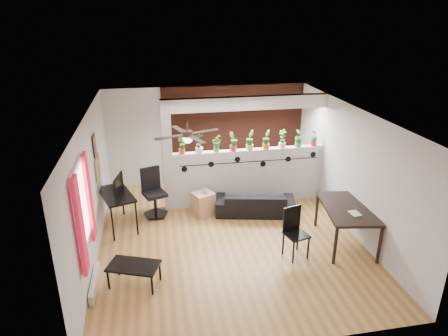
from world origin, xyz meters
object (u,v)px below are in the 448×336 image
(potted_plant_1, at_px, (199,142))
(coffee_table, at_px, (134,267))
(potted_plant_3, at_px, (233,141))
(potted_plant_8, at_px, (314,138))
(ceiling_fan, at_px, (187,136))
(potted_plant_0, at_px, (182,145))
(office_chair, at_px, (154,195))
(cube_shelf, at_px, (203,204))
(cup, at_px, (205,191))
(potted_plant_7, at_px, (298,138))
(folding_chair, at_px, (294,227))
(computer_desk, at_px, (116,197))
(dining_table, at_px, (348,211))
(sofa, at_px, (255,203))
(potted_plant_2, at_px, (216,143))
(potted_plant_5, at_px, (266,139))
(potted_plant_4, at_px, (250,139))
(potted_plant_6, at_px, (282,138))

(potted_plant_1, bearing_deg, coffee_table, -118.26)
(potted_plant_3, bearing_deg, potted_plant_8, 0.00)
(ceiling_fan, relative_size, potted_plant_3, 2.65)
(potted_plant_0, relative_size, potted_plant_3, 0.88)
(ceiling_fan, height_order, coffee_table, ceiling_fan)
(office_chair, bearing_deg, ceiling_fan, -66.05)
(ceiling_fan, distance_m, cube_shelf, 2.49)
(cup, relative_size, office_chair, 0.12)
(potted_plant_7, xyz_separation_m, folding_chair, (-0.90, -2.37, -0.98))
(computer_desk, bearing_deg, dining_table, -18.31)
(potted_plant_8, relative_size, sofa, 0.22)
(potted_plant_2, bearing_deg, potted_plant_3, -0.00)
(potted_plant_0, bearing_deg, potted_plant_8, 0.00)
(potted_plant_0, distance_m, computer_desk, 1.83)
(potted_plant_5, relative_size, potted_plant_7, 1.11)
(potted_plant_4, bearing_deg, sofa, -89.46)
(cup, distance_m, folding_chair, 2.38)
(sofa, xyz_separation_m, dining_table, (1.44, -1.58, 0.47))
(potted_plant_0, distance_m, potted_plant_8, 3.16)
(potted_plant_1, xyz_separation_m, cube_shelf, (0.01, -0.46, -1.33))
(potted_plant_3, distance_m, sofa, 1.52)
(potted_plant_0, bearing_deg, potted_plant_6, 0.00)
(ceiling_fan, distance_m, potted_plant_0, 1.95)
(ceiling_fan, relative_size, cup, 8.82)
(potted_plant_3, relative_size, cube_shelf, 0.84)
(sofa, bearing_deg, potted_plant_2, -25.32)
(ceiling_fan, xyz_separation_m, potted_plant_7, (2.79, 1.80, -0.75))
(potted_plant_0, bearing_deg, dining_table, -35.77)
(potted_plant_6, relative_size, potted_plant_7, 1.09)
(coffee_table, bearing_deg, ceiling_fan, 41.92)
(cup, height_order, folding_chair, folding_chair)
(coffee_table, bearing_deg, sofa, 38.86)
(potted_plant_1, height_order, cup, potted_plant_1)
(sofa, height_order, coffee_table, sofa)
(ceiling_fan, xyz_separation_m, potted_plant_3, (1.21, 1.80, -0.73))
(potted_plant_2, height_order, coffee_table, potted_plant_2)
(potted_plant_2, bearing_deg, coffee_table, -124.25)
(potted_plant_7, distance_m, cube_shelf, 2.73)
(potted_plant_2, distance_m, sofa, 1.64)
(potted_plant_5, height_order, sofa, potted_plant_5)
(computer_desk, relative_size, coffee_table, 1.28)
(potted_plant_3, distance_m, office_chair, 2.20)
(cube_shelf, distance_m, office_chair, 1.14)
(potted_plant_7, xyz_separation_m, dining_table, (0.26, -2.18, -0.84))
(computer_desk, bearing_deg, cube_shelf, 7.24)
(potted_plant_4, distance_m, potted_plant_8, 1.58)
(potted_plant_5, xyz_separation_m, dining_table, (1.05, -2.18, -0.87))
(potted_plant_0, relative_size, potted_plant_1, 0.84)
(ceiling_fan, xyz_separation_m, sofa, (1.61, 1.20, -2.06))
(potted_plant_8, bearing_deg, office_chair, -175.89)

